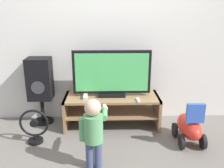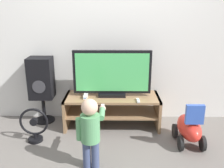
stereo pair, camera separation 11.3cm
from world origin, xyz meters
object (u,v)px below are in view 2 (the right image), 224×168
(remote_primary, at_px, (138,100))
(speaker_tower, at_px, (41,80))
(television, at_px, (112,74))
(floor_fan, at_px, (34,126))
(game_console, at_px, (86,96))
(child, at_px, (91,128))
(ride_on_toy, at_px, (189,128))

(remote_primary, height_order, speaker_tower, speaker_tower)
(television, bearing_deg, floor_fan, -154.75)
(game_console, height_order, speaker_tower, speaker_tower)
(game_console, xyz_separation_m, child, (0.15, -0.90, -0.01))
(remote_primary, distance_m, child, 0.93)
(game_console, bearing_deg, speaker_tower, 163.94)
(remote_primary, xyz_separation_m, child, (-0.54, -0.76, -0.00))
(remote_primary, height_order, floor_fan, remote_primary)
(child, height_order, speaker_tower, speaker_tower)
(remote_primary, relative_size, ride_on_toy, 0.23)
(remote_primary, bearing_deg, floor_fan, -169.40)
(television, xyz_separation_m, remote_primary, (0.34, -0.21, -0.30))
(game_console, bearing_deg, television, 10.16)
(television, distance_m, floor_fan, 1.19)
(floor_fan, bearing_deg, television, 25.25)
(child, distance_m, speaker_tower, 1.35)
(child, relative_size, floor_fan, 1.74)
(remote_primary, relative_size, speaker_tower, 0.14)
(game_console, distance_m, remote_primary, 0.71)
(television, relative_size, remote_primary, 7.92)
(game_console, height_order, floor_fan, game_console)
(remote_primary, xyz_separation_m, floor_fan, (-1.29, -0.24, -0.25))
(television, height_order, ride_on_toy, television)
(game_console, bearing_deg, floor_fan, -147.24)
(speaker_tower, height_order, ride_on_toy, speaker_tower)
(television, relative_size, game_console, 5.29)
(floor_fan, bearing_deg, speaker_tower, 93.83)
(remote_primary, bearing_deg, speaker_tower, 166.09)
(child, bearing_deg, ride_on_toy, 22.42)
(game_console, xyz_separation_m, ride_on_toy, (1.29, -0.43, -0.25))
(child, xyz_separation_m, speaker_tower, (-0.79, 1.09, 0.17))
(television, height_order, game_console, television)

